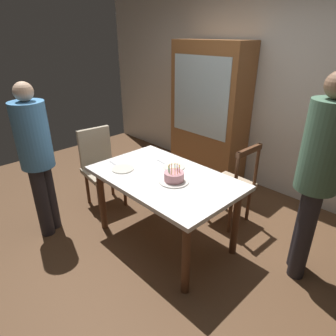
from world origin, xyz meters
TOP-DOWN VIEW (x-y plane):
  - ground at (0.00, 0.00)m, footprint 6.40×6.40m
  - back_wall at (0.00, 1.85)m, footprint 6.40×0.10m
  - dining_table at (0.00, 0.00)m, footprint 1.43×0.89m
  - birthday_cake at (0.15, -0.02)m, footprint 0.28×0.28m
  - plate_near_celebrant at (-0.39, -0.20)m, footprint 0.22×0.22m
  - plate_far_side at (-0.07, 0.20)m, footprint 0.22×0.22m
  - fork_near_celebrant at (-0.55, -0.19)m, footprint 0.18×0.04m
  - fork_far_side at (-0.23, 0.19)m, footprint 0.18×0.04m
  - chair_spindle_back at (0.26, 0.76)m, footprint 0.46×0.46m
  - chair_upholstered at (-1.10, -0.04)m, footprint 0.49×0.49m
  - person_celebrant at (-0.99, -0.79)m, footprint 0.32×0.32m
  - person_guest at (1.15, 0.57)m, footprint 0.32×0.32m
  - china_cabinet at (-0.73, 1.56)m, footprint 1.10×0.45m

SIDE VIEW (x-z plane):
  - ground at x=0.00m, z-range 0.00..0.00m
  - chair_spindle_back at x=0.26m, z-range -0.02..0.93m
  - chair_upholstered at x=-1.10m, z-range 0.06..1.01m
  - dining_table at x=0.00m, z-range 0.27..1.02m
  - fork_near_celebrant at x=-0.55m, z-range 0.75..0.75m
  - fork_far_side at x=-0.23m, z-range 0.75..0.75m
  - plate_near_celebrant at x=-0.39m, z-range 0.75..0.76m
  - plate_far_side at x=-0.07m, z-range 0.75..0.76m
  - birthday_cake at x=0.15m, z-range 0.71..0.87m
  - person_celebrant at x=-0.99m, z-range 0.11..1.70m
  - china_cabinet at x=-0.73m, z-range 0.00..1.90m
  - person_guest at x=1.15m, z-range 0.13..1.89m
  - back_wall at x=0.00m, z-range 0.00..2.60m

